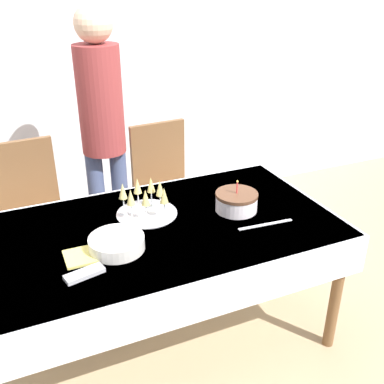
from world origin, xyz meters
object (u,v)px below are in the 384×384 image
Objects in this scene: champagne_tray at (145,200)px; plate_stack_main at (117,243)px; person_standing at (102,119)px; birthday_cake at (237,202)px; dining_chair_far_left at (32,211)px; dining_chair_far_right at (165,187)px.

champagne_tray reaches higher than plate_stack_main.
person_standing is at bearing 78.82° from plate_stack_main.
champagne_tray is (-0.46, 0.16, 0.04)m from birthday_cake.
dining_chair_far_left is at bearing 129.21° from champagne_tray.
dining_chair_far_left reaches higher than birthday_cake.
person_standing is at bearing 119.24° from birthday_cake.
dining_chair_far_left is 1.32m from birthday_cake.
plate_stack_main is (0.31, -0.93, 0.23)m from dining_chair_far_left.
dining_chair_far_left is 3.76× the size of plate_stack_main.
birthday_cake reaches higher than plate_stack_main.
dining_chair_far_right is 4.27× the size of birthday_cake.
dining_chair_far_left is 0.73m from person_standing.
dining_chair_far_left is at bearing 180.00° from dining_chair_far_right.
person_standing is (-0.03, 0.73, 0.24)m from champagne_tray.
champagne_tray is (-0.36, -0.67, 0.28)m from dining_chair_far_right.
birthday_cake is 0.71× the size of champagne_tray.
dining_chair_far_left reaches higher than plate_stack_main.
birthday_cake is at bearing -82.75° from dining_chair_far_right.
dining_chair_far_right is 1.12m from plate_stack_main.
dining_chair_far_right is at bearing -8.89° from person_standing.
birthday_cake is 1.05m from person_standing.
dining_chair_far_left is 0.56× the size of person_standing.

